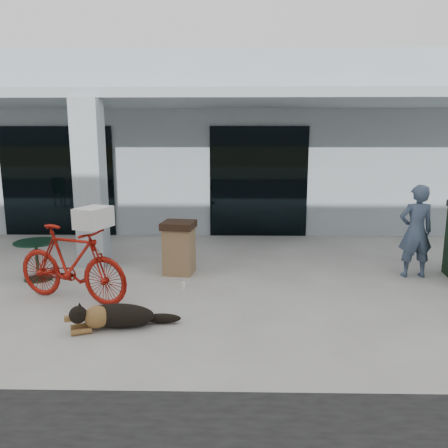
{
  "coord_description": "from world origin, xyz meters",
  "views": [
    {
      "loc": [
        1.16,
        -5.79,
        2.39
      ],
      "look_at": [
        1.02,
        1.34,
        1.0
      ],
      "focal_mm": 35.0,
      "sensor_mm": 36.0,
      "label": 1
    }
  ],
  "objects_px": {
    "dog": "(118,314)",
    "person": "(416,231)",
    "trash_receptacle": "(179,248)",
    "bicycle": "(71,264)",
    "cafe_table_near": "(37,261)"
  },
  "relations": [
    {
      "from": "dog",
      "to": "person",
      "type": "xyz_separation_m",
      "value": [
        4.65,
        2.22,
        0.64
      ]
    },
    {
      "from": "person",
      "to": "trash_receptacle",
      "type": "bearing_deg",
      "value": -3.17
    },
    {
      "from": "bicycle",
      "to": "trash_receptacle",
      "type": "distance_m",
      "value": 2.01
    },
    {
      "from": "dog",
      "to": "person",
      "type": "bearing_deg",
      "value": 4.65
    },
    {
      "from": "bicycle",
      "to": "cafe_table_near",
      "type": "distance_m",
      "value": 1.4
    },
    {
      "from": "dog",
      "to": "trash_receptacle",
      "type": "height_order",
      "value": "trash_receptacle"
    },
    {
      "from": "bicycle",
      "to": "cafe_table_near",
      "type": "xyz_separation_m",
      "value": [
        -0.97,
        0.98,
        -0.24
      ]
    },
    {
      "from": "bicycle",
      "to": "dog",
      "type": "xyz_separation_m",
      "value": [
        0.93,
        -0.94,
        -0.4
      ]
    },
    {
      "from": "person",
      "to": "bicycle",
      "type": "bearing_deg",
      "value": 11.39
    },
    {
      "from": "bicycle",
      "to": "trash_receptacle",
      "type": "height_order",
      "value": "bicycle"
    },
    {
      "from": "cafe_table_near",
      "to": "dog",
      "type": "bearing_deg",
      "value": -45.35
    },
    {
      "from": "cafe_table_near",
      "to": "person",
      "type": "height_order",
      "value": "person"
    },
    {
      "from": "bicycle",
      "to": "trash_receptacle",
      "type": "xyz_separation_m",
      "value": [
        1.43,
        1.4,
        -0.1
      ]
    },
    {
      "from": "person",
      "to": "trash_receptacle",
      "type": "relative_size",
      "value": 1.72
    },
    {
      "from": "dog",
      "to": "trash_receptacle",
      "type": "distance_m",
      "value": 2.41
    }
  ]
}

